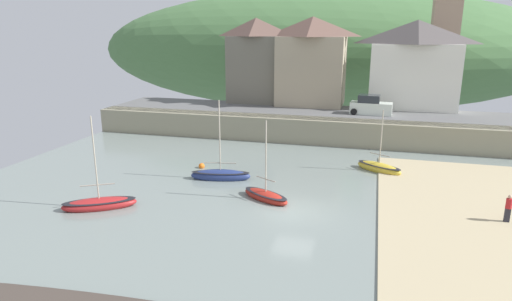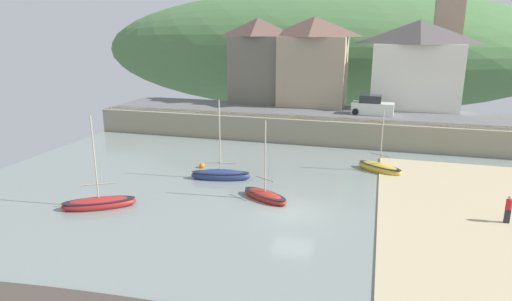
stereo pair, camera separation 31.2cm
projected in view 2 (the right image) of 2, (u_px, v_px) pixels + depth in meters
ground at (281, 301)px, 17.74m from camera, size 48.00×41.00×0.61m
quay_seawall at (328, 129)px, 42.88m from camera, size 48.00×9.40×2.40m
hillside_backdrop at (322, 50)px, 77.84m from camera, size 80.00×44.00×20.40m
waterfront_building_left at (258, 60)px, 50.86m from camera, size 6.43×4.31×9.57m
waterfront_building_centre at (314, 61)px, 49.16m from camera, size 7.56×6.17×9.67m
waterfront_building_right at (417, 65)px, 46.36m from camera, size 9.26×4.47×9.26m
church_with_spire at (448, 24)px, 48.15m from camera, size 3.00×3.00×17.17m
motorboat_with_cabin at (99, 203)px, 27.39m from camera, size 4.56×3.39×6.02m
rowboat_small_beached at (379, 168)px, 34.30m from camera, size 3.82×2.95×5.04m
sailboat_blue_trim at (265, 196)px, 28.69m from camera, size 3.74×2.81×5.42m
fishing_boat_green at (221, 175)px, 32.55m from camera, size 4.56×1.98×6.12m
parked_car_near_slipway at (372, 107)px, 44.32m from camera, size 4.20×1.96×1.95m
person_on_slipway at (508, 208)px, 24.85m from camera, size 0.34×0.34×1.62m
mooring_buoy at (202, 166)px, 35.29m from camera, size 0.49×0.49×0.49m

